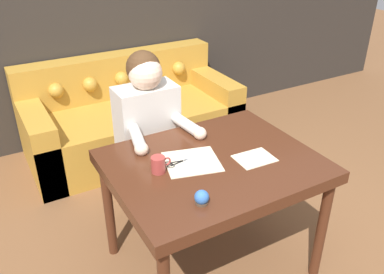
% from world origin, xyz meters
% --- Properties ---
extents(wall_back, '(8.00, 0.06, 2.60)m').
position_xyz_m(wall_back, '(0.00, 2.23, 1.30)').
color(wall_back, '#2D2823').
rests_on(wall_back, ground_plane).
extents(dining_table, '(1.14, 0.91, 0.77)m').
position_xyz_m(dining_table, '(0.10, 0.13, 0.68)').
color(dining_table, '#472314').
rests_on(dining_table, ground_plane).
extents(couch, '(1.90, 0.90, 0.84)m').
position_xyz_m(couch, '(0.24, 1.78, 0.30)').
color(couch, '#B7842D').
rests_on(couch, ground_plane).
extents(person, '(0.46, 0.56, 1.24)m').
position_xyz_m(person, '(-0.02, 0.75, 0.64)').
color(person, '#33281E').
rests_on(person, ground_plane).
extents(pattern_paper_main, '(0.35, 0.34, 0.00)m').
position_xyz_m(pattern_paper_main, '(-0.01, 0.17, 0.77)').
color(pattern_paper_main, beige).
rests_on(pattern_paper_main, dining_table).
extents(pattern_paper_offcut, '(0.22, 0.18, 0.00)m').
position_xyz_m(pattern_paper_offcut, '(0.31, 0.03, 0.77)').
color(pattern_paper_offcut, beige).
rests_on(pattern_paper_offcut, dining_table).
extents(scissors, '(0.24, 0.07, 0.01)m').
position_xyz_m(scissors, '(-0.08, 0.20, 0.77)').
color(scissors, silver).
rests_on(scissors, dining_table).
extents(mug, '(0.11, 0.08, 0.09)m').
position_xyz_m(mug, '(-0.21, 0.17, 0.81)').
color(mug, '#9E3833').
rests_on(mug, dining_table).
extents(pin_cushion, '(0.07, 0.07, 0.07)m').
position_xyz_m(pin_cushion, '(-0.16, -0.17, 0.80)').
color(pin_cushion, '#4C3828').
rests_on(pin_cushion, dining_table).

